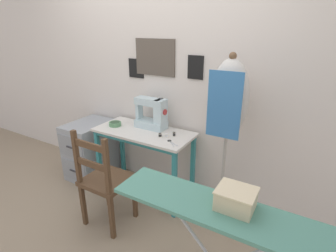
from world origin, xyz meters
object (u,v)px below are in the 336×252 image
(fabric_bowl, at_px, (115,124))
(ironing_board, at_px, (221,216))
(sewing_machine, at_px, (153,114))
(dress_form, at_px, (228,107))
(scissors, at_px, (171,142))
(thread_spool_near_machine, at_px, (160,135))
(wooden_chair, at_px, (105,181))
(storage_box, at_px, (236,199))
(thread_spool_far_edge, at_px, (174,134))
(filing_cabinet, at_px, (91,149))
(thread_spool_mid_table, at_px, (167,135))

(fabric_bowl, bearing_deg, ironing_board, -29.32)
(sewing_machine, relative_size, dress_form, 0.22)
(scissors, relative_size, thread_spool_near_machine, 3.74)
(wooden_chair, distance_m, storage_box, 1.30)
(fabric_bowl, height_order, dress_form, dress_form)
(sewing_machine, height_order, thread_spool_far_edge, sewing_machine)
(thread_spool_near_machine, relative_size, ironing_board, 0.03)
(thread_spool_near_machine, height_order, storage_box, storage_box)
(ironing_board, distance_m, storage_box, 0.13)
(fabric_bowl, distance_m, filing_cabinet, 0.60)
(wooden_chair, bearing_deg, thread_spool_near_machine, 65.66)
(ironing_board, bearing_deg, wooden_chair, 165.97)
(wooden_chair, relative_size, ironing_board, 0.76)
(ironing_board, bearing_deg, thread_spool_far_edge, 131.37)
(ironing_board, relative_size, storage_box, 6.06)
(thread_spool_near_machine, relative_size, storage_box, 0.18)
(sewing_machine, xyz_separation_m, fabric_bowl, (-0.39, -0.15, -0.13))
(thread_spool_mid_table, height_order, wooden_chair, wooden_chair)
(thread_spool_mid_table, bearing_deg, filing_cabinet, -179.53)
(scissors, height_order, dress_form, dress_form)
(dress_form, bearing_deg, filing_cabinet, -178.39)
(fabric_bowl, xyz_separation_m, ironing_board, (1.48, -0.83, 0.01))
(filing_cabinet, bearing_deg, thread_spool_near_machine, -0.79)
(dress_form, height_order, storage_box, dress_form)
(thread_spool_near_machine, bearing_deg, storage_box, -38.81)
(thread_spool_near_machine, xyz_separation_m, thread_spool_far_edge, (0.11, 0.08, 0.00))
(thread_spool_near_machine, xyz_separation_m, ironing_board, (0.91, -0.82, 0.02))
(sewing_machine, relative_size, ironing_board, 0.28)
(ironing_board, bearing_deg, scissors, 134.55)
(ironing_board, bearing_deg, sewing_machine, 138.16)
(thread_spool_mid_table, bearing_deg, thread_spool_far_edge, 48.69)
(fabric_bowl, distance_m, thread_spool_mid_table, 0.63)
(wooden_chair, xyz_separation_m, ironing_board, (1.15, -0.29, 0.32))
(scissors, height_order, thread_spool_mid_table, thread_spool_mid_table)
(thread_spool_far_edge, bearing_deg, thread_spool_mid_table, -131.31)
(thread_spool_far_edge, height_order, dress_form, dress_form)
(thread_spool_mid_table, xyz_separation_m, storage_box, (0.91, -0.80, 0.12))
(scissors, height_order, filing_cabinet, scissors)
(filing_cabinet, xyz_separation_m, ironing_board, (1.91, -0.84, 0.43))
(thread_spool_near_machine, height_order, thread_spool_mid_table, thread_spool_mid_table)
(sewing_machine, distance_m, thread_spool_far_edge, 0.33)
(thread_spool_mid_table, distance_m, thread_spool_far_edge, 0.08)
(wooden_chair, xyz_separation_m, filing_cabinet, (-0.76, 0.55, -0.11))
(ironing_board, bearing_deg, dress_form, 107.42)
(thread_spool_mid_table, xyz_separation_m, wooden_chair, (-0.30, -0.56, -0.30))
(thread_spool_far_edge, xyz_separation_m, storage_box, (0.86, -0.86, 0.12))
(thread_spool_mid_table, bearing_deg, dress_form, 3.73)
(thread_spool_near_machine, bearing_deg, thread_spool_mid_table, 20.89)
(thread_spool_mid_table, relative_size, wooden_chair, 0.04)
(thread_spool_mid_table, xyz_separation_m, dress_form, (0.57, 0.04, 0.36))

